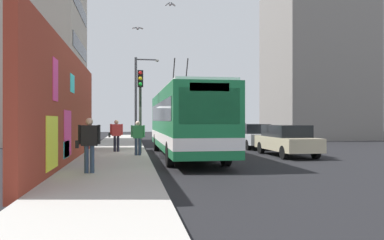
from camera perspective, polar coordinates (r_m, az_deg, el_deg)
name	(u,v)px	position (r m, az deg, el deg)	size (l,w,h in m)	color
ground_plane	(147,156)	(19.57, -6.85, -5.38)	(80.00, 80.00, 0.00)	black
sidewalk_slab	(115,155)	(19.57, -11.55, -5.16)	(48.00, 3.20, 0.15)	#ADA8A0
graffiti_wall	(69,108)	(16.33, -18.16, 1.75)	(15.34, 0.32, 4.68)	maroon
building_far_left	(23,55)	(32.84, -24.24, 9.03)	(9.57, 8.77, 13.98)	#B2A899
building_far_right	(316,65)	(38.92, 18.27, 7.98)	(8.28, 8.61, 14.48)	gray
city_bus	(184,120)	(18.61, -1.16, 0.03)	(12.08, 2.52, 5.10)	#19723F
parked_car_champagne	(286,140)	(19.76, 14.09, -2.90)	(4.71, 1.81, 1.58)	#C6B793
parked_car_silver	(252,135)	(24.87, 9.08, -2.30)	(4.87, 1.77, 1.58)	#B7B7BC
parked_car_black	(231,133)	(29.87, 5.92, -1.92)	(4.80, 1.88, 1.58)	black
pedestrian_midblock	(116,133)	(20.46, -11.41, -1.95)	(0.23, 0.75, 1.69)	#1E1E2D
pedestrian_at_curb	(138,135)	(18.16, -8.21, -2.28)	(0.22, 0.66, 1.64)	#2D3F59
pedestrian_near_wall	(89,140)	(12.38, -15.35, -3.00)	(0.23, 0.77, 1.75)	#2D3F59
traffic_light	(140,97)	(19.10, -7.84, 3.42)	(0.49, 0.28, 4.20)	#2D382D
street_lamp	(139,93)	(27.94, -8.08, 4.00)	(0.44, 1.79, 6.29)	#4C4C51
flying_pigeons	(149,2)	(21.13, -6.53, 17.30)	(2.25, 2.22, 3.56)	gray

